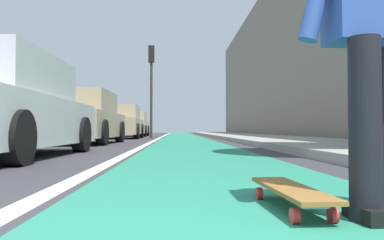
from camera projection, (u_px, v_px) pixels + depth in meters
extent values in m
plane|color=#38383D|center=(189.00, 145.00, 10.67)|extent=(80.00, 80.00, 0.00)
cube|color=#288466|center=(182.00, 136.00, 24.66)|extent=(56.00, 2.03, 0.00)
cube|color=silver|center=(161.00, 137.00, 20.62)|extent=(52.00, 0.16, 0.01)
cube|color=#9E9B93|center=(249.00, 137.00, 18.79)|extent=(52.00, 3.20, 0.13)
cube|color=gray|center=(279.00, 59.00, 22.99)|extent=(40.00, 1.20, 8.99)
cylinder|color=red|center=(259.00, 193.00, 2.30)|extent=(0.07, 0.03, 0.07)
cylinder|color=red|center=(288.00, 193.00, 2.31)|extent=(0.07, 0.03, 0.07)
cylinder|color=red|center=(295.00, 216.00, 1.70)|extent=(0.07, 0.03, 0.07)
cylinder|color=red|center=(333.00, 215.00, 1.71)|extent=(0.07, 0.03, 0.07)
cube|color=silver|center=(273.00, 185.00, 2.30)|extent=(0.07, 0.12, 0.02)
cube|color=silver|center=(314.00, 205.00, 1.71)|extent=(0.07, 0.12, 0.02)
cube|color=olive|center=(291.00, 189.00, 2.01)|extent=(0.85, 0.24, 0.02)
cylinder|color=black|center=(365.00, 129.00, 1.75)|extent=(0.14, 0.14, 0.82)
cylinder|color=black|center=(372.00, 129.00, 2.02)|extent=(0.14, 0.14, 0.82)
cube|color=black|center=(366.00, 214.00, 1.74)|extent=(0.26, 0.11, 0.07)
cube|color=#4C606B|center=(28.00, 85.00, 6.81)|extent=(0.07, 1.55, 0.51)
cylinder|color=black|center=(81.00, 135.00, 7.11)|extent=(0.64, 0.23, 0.63)
cylinder|color=black|center=(17.00, 138.00, 4.37)|extent=(0.64, 0.23, 0.63)
cube|color=tan|center=(81.00, 125.00, 11.32)|extent=(4.31, 1.99, 0.70)
cube|color=tan|center=(80.00, 102.00, 11.19)|extent=(2.39, 1.79, 0.60)
cube|color=#4C606B|center=(90.00, 104.00, 12.36)|extent=(0.08, 1.66, 0.51)
cylinder|color=black|center=(64.00, 132.00, 12.62)|extent=(0.67, 0.24, 0.66)
cylinder|color=black|center=(120.00, 132.00, 12.65)|extent=(0.67, 0.24, 0.66)
cylinder|color=black|center=(31.00, 132.00, 9.98)|extent=(0.67, 0.24, 0.66)
cylinder|color=black|center=(102.00, 132.00, 10.01)|extent=(0.67, 0.24, 0.66)
cube|color=tan|center=(120.00, 126.00, 17.87)|extent=(4.02, 1.85, 0.70)
cube|color=tan|center=(119.00, 112.00, 17.74)|extent=(2.22, 1.68, 0.60)
cube|color=#4C606B|center=(123.00, 113.00, 18.84)|extent=(0.06, 1.59, 0.51)
cylinder|color=black|center=(105.00, 131.00, 19.06)|extent=(0.68, 0.23, 0.68)
cylinder|color=black|center=(141.00, 131.00, 19.15)|extent=(0.68, 0.23, 0.68)
cylinder|color=black|center=(95.00, 131.00, 16.59)|extent=(0.68, 0.23, 0.68)
cylinder|color=black|center=(136.00, 131.00, 16.67)|extent=(0.68, 0.23, 0.68)
cube|color=tan|center=(132.00, 127.00, 23.58)|extent=(4.28, 1.81, 0.70)
cube|color=tan|center=(132.00, 116.00, 23.45)|extent=(2.36, 1.65, 0.60)
cube|color=#4C606B|center=(134.00, 117.00, 24.62)|extent=(0.06, 1.55, 0.51)
cylinder|color=black|center=(121.00, 131.00, 24.85)|extent=(0.66, 0.23, 0.66)
cylinder|color=black|center=(147.00, 131.00, 24.94)|extent=(0.66, 0.23, 0.66)
cylinder|color=black|center=(115.00, 131.00, 22.22)|extent=(0.66, 0.23, 0.66)
cylinder|color=black|center=(145.00, 131.00, 22.30)|extent=(0.66, 0.23, 0.66)
cylinder|color=#2D2D2D|center=(151.00, 100.00, 18.84)|extent=(0.12, 0.12, 3.63)
cube|color=black|center=(151.00, 54.00, 18.90)|extent=(0.24, 0.28, 0.80)
sphere|color=red|center=(152.00, 49.00, 19.03)|extent=(0.16, 0.16, 0.16)
sphere|color=#392907|center=(152.00, 55.00, 19.03)|extent=(0.16, 0.16, 0.16)
sphere|color=black|center=(152.00, 60.00, 19.02)|extent=(0.16, 0.16, 0.16)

